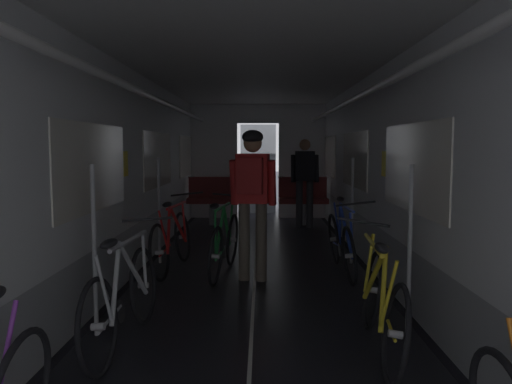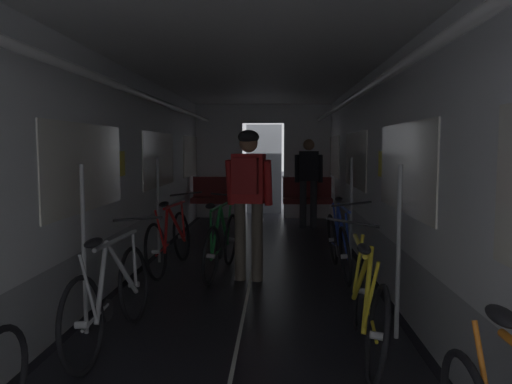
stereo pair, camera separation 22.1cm
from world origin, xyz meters
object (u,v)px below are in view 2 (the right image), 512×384
Objects in this scene: bench_seat_far_left at (216,196)px; bench_seat_far_right at (307,196)px; bicycle_yellow at (368,304)px; person_cyclist_aisle at (248,188)px; bicycle_blue at (339,243)px; bicycle_silver at (111,296)px; person_standing_near_bench at (309,177)px; bicycle_green_in_aisle at (221,243)px; bicycle_red at (170,240)px.

bench_seat_far_left is 1.00× the size of bench_seat_far_right.
bicycle_yellow is 0.98× the size of person_cyclist_aisle.
bicycle_yellow is 1.00× the size of bicycle_blue.
person_cyclist_aisle is (0.95, 1.94, 0.69)m from bicycle_silver.
person_cyclist_aisle reaches higher than bicycle_blue.
bench_seat_far_right is 4.39m from person_cyclist_aisle.
bench_seat_far_left is 0.57× the size of person_cyclist_aisle.
bench_seat_far_left is at bearing 180.00° from bench_seat_far_right.
person_standing_near_bench reaches higher than bicycle_yellow.
bench_seat_far_left is at bearing 168.21° from person_standing_near_bench.
bicycle_silver is at bearing -116.24° from person_cyclist_aisle.
bench_seat_far_right reaches higher than bicycle_silver.
person_standing_near_bench is at bearing -11.79° from bench_seat_far_left.
bicycle_silver is 6.15m from person_standing_near_bench.
bench_seat_far_right reaches higher than bicycle_blue.
bench_seat_far_right is (1.80, 0.00, 0.00)m from bench_seat_far_left.
person_cyclist_aisle is at bearing -78.36° from bench_seat_far_left.
bicycle_blue is at bearing 88.25° from bicycle_yellow.
bench_seat_far_left reaches higher than bicycle_blue.
bench_seat_far_right is 0.57× the size of person_cyclist_aisle.
bench_seat_far_left is at bearing 101.64° from person_cyclist_aisle.
bicycle_green_in_aisle is at bearing 120.12° from bicycle_yellow.
bench_seat_far_left is 0.58× the size of bicycle_yellow.
bench_seat_far_left is at bearing 97.64° from bicycle_green_in_aisle.
bicycle_green_in_aisle is (0.66, -0.20, 0.00)m from bicycle_red.
bench_seat_far_right is 0.58× the size of bicycle_red.
bench_seat_far_left is 0.58× the size of bicycle_silver.
bicycle_blue is (0.15, -3.93, -0.19)m from bench_seat_far_right.
person_standing_near_bench is at bearing 92.38° from bicycle_blue.
person_standing_near_bench is at bearing 70.71° from bicycle_green_in_aisle.
bicycle_yellow is at bearing -63.94° from person_cyclist_aisle.
bicycle_green_in_aisle is (-1.26, -4.00, -0.18)m from bench_seat_far_right.
bicycle_yellow reaches higher than bicycle_green_in_aisle.
person_standing_near_bench reaches higher than bench_seat_far_right.
bicycle_silver is at bearing -131.77° from bicycle_blue.
bicycle_silver is 0.98× the size of person_cyclist_aisle.
bicycle_silver is 3.04m from bicycle_blue.
person_cyclist_aisle is at bearing -38.11° from bicycle_green_in_aisle.
bench_seat_far_left reaches higher than bicycle_green_in_aisle.
person_cyclist_aisle reaches higher than person_standing_near_bench.
bench_seat_far_left is 1.89m from person_standing_near_bench.
person_cyclist_aisle reaches higher than bench_seat_far_left.
bicycle_green_in_aisle is at bearing -16.78° from bicycle_red.
bicycle_red is at bearing 176.28° from bicycle_blue.
bicycle_green_in_aisle is at bearing -82.36° from bench_seat_far_left.
bicycle_yellow reaches higher than bicycle_red.
bench_seat_far_left is at bearing 116.40° from bicycle_blue.
bicycle_blue reaches higher than bicycle_silver.
bench_seat_far_right is at bearing 92.19° from bicycle_blue.
bicycle_silver reaches higher than bicycle_green_in_aisle.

